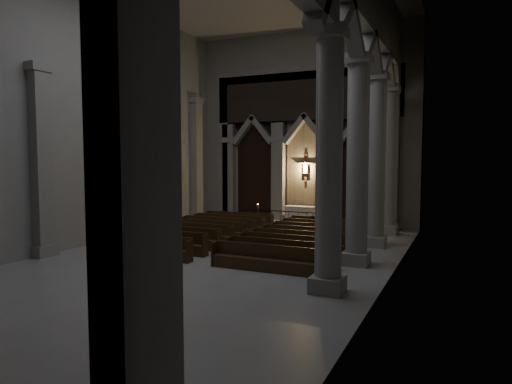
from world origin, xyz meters
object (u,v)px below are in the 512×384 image
candle_stand_right (347,224)px  altar_rail (289,217)px  worshipper (312,226)px  candle_stand_left (258,219)px  pews (249,239)px  altar (300,214)px

candle_stand_right → altar_rail: bearing=-173.2°
worshipper → candle_stand_left: bearing=164.4°
altar_rail → candle_stand_right: candle_stand_right is taller
altar_rail → candle_stand_left: candle_stand_left is taller
candle_stand_left → pews: size_ratio=0.14×
pews → worshipper: size_ratio=9.09×
altar → worshipper: bearing=-62.6°
candle_stand_left → worshipper: (4.22, -2.30, 0.18)m
pews → worshipper: (1.90, 3.85, 0.22)m
altar → altar_rail: 2.32m
altar → worshipper: (1.99, -3.85, -0.10)m
altar_rail → candle_stand_right: (3.33, 0.40, -0.29)m
altar_rail → candle_stand_right: bearing=6.8°
candle_stand_left → pews: candle_stand_left is taller
candle_stand_right → worshipper: 2.41m
altar → pews: bearing=-89.3°
altar_rail → pews: (0.00, -5.39, -0.41)m
altar_rail → worshipper: (1.90, -1.54, -0.19)m
candle_stand_left → pews: 6.57m
altar_rail → altar: bearing=92.4°
altar_rail → pews: size_ratio=0.57×
altar → candle_stand_left: bearing=-145.2°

